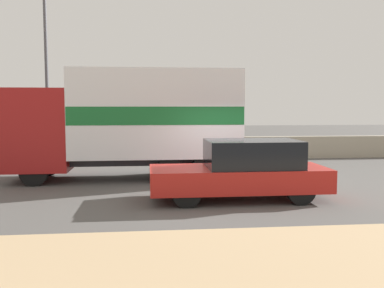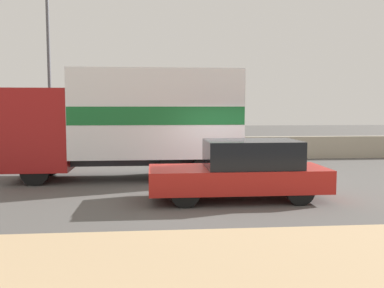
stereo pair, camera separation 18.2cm
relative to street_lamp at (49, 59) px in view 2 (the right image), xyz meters
The scene contains 5 objects.
ground_plane 10.47m from the street_lamp, 48.60° to the right, with size 80.00×80.00×0.00m, color #514F4C.
stone_wall_backdrop 7.40m from the street_lamp, ahead, with size 60.00×0.35×1.00m.
street_lamp is the anchor object (origin of this frame).
box_truck 5.92m from the street_lamp, 48.73° to the right, with size 7.39×2.35×3.55m.
car_hatchback 10.58m from the street_lamp, 49.33° to the right, with size 4.51×1.70×1.53m.
Camera 2 is at (-2.09, -11.05, 2.41)m, focal length 40.00 mm.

